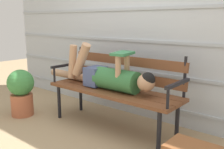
{
  "coord_description": "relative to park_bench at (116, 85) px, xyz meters",
  "views": [
    {
      "loc": [
        1.86,
        -2.09,
        1.26
      ],
      "look_at": [
        0.0,
        0.14,
        0.65
      ],
      "focal_mm": 41.25,
      "sensor_mm": 36.0,
      "label": 1
    }
  ],
  "objects": [
    {
      "name": "ground_plane",
      "position": [
        0.0,
        -0.21,
        -0.51
      ],
      "size": [
        12.0,
        12.0,
        0.0
      ],
      "primitive_type": "plane",
      "color": "tan"
    },
    {
      "name": "potted_plant",
      "position": [
        -1.21,
        -0.52,
        -0.17
      ],
      "size": [
        0.35,
        0.35,
        0.63
      ],
      "color": "#AD5B3D",
      "rests_on": "ground"
    },
    {
      "name": "park_bench",
      "position": [
        0.0,
        0.0,
        0.0
      ],
      "size": [
        1.69,
        0.52,
        0.91
      ],
      "color": "brown",
      "rests_on": "ground"
    },
    {
      "name": "reclining_person",
      "position": [
        -0.07,
        -0.07,
        0.12
      ],
      "size": [
        1.72,
        0.27,
        0.54
      ],
      "color": "#33703D"
    },
    {
      "name": "house_siding",
      "position": [
        0.0,
        0.51,
        0.7
      ],
      "size": [
        5.29,
        0.08,
        2.42
      ],
      "color": "#B2BCC6",
      "rests_on": "ground"
    }
  ]
}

